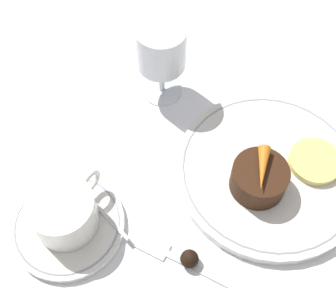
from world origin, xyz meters
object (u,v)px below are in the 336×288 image
coffee_cup (64,212)px  fork (185,262)px  wine_glass (161,51)px  dessert_cake (259,178)px  dinner_plate (269,171)px

coffee_cup → fork: 0.16m
coffee_cup → wine_glass: bearing=7.1°
fork → dessert_cake: 0.14m
wine_glass → dessert_cake: 0.21m
coffee_cup → dessert_cake: coffee_cup is taller
dinner_plate → fork: 0.17m
wine_glass → fork: 0.28m
wine_glass → fork: wine_glass is taller
dinner_plate → dessert_cake: (-0.03, 0.00, 0.02)m
coffee_cup → dinner_plate: bearing=-39.1°
coffee_cup → fork: (0.04, -0.15, -0.04)m
dinner_plate → coffee_cup: (-0.21, 0.17, 0.03)m
dinner_plate → dessert_cake: 0.04m
dinner_plate → coffee_cup: coffee_cup is taller
coffee_cup → wine_glass: size_ratio=0.86×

